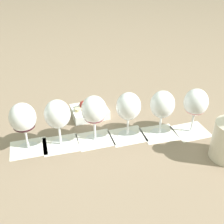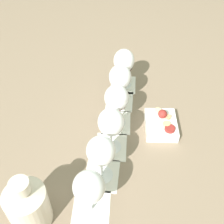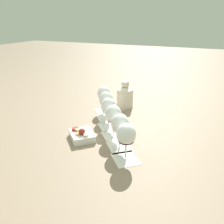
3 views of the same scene
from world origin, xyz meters
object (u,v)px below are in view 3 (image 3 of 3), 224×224
Objects in this scene: wine_glass_0 at (104,95)px; ceramic_vase at (125,96)px; wine_glass_2 at (109,108)px; wine_glass_4 at (120,125)px; wine_glass_3 at (113,116)px; wine_glass_1 at (106,101)px; snack_dish at (82,135)px; wine_glass_5 at (126,136)px.

ceramic_vase is (-0.13, 0.09, -0.04)m from wine_glass_0.
wine_glass_2 and wine_glass_4 have the same top height.
wine_glass_3 is (0.09, 0.07, 0.00)m from wine_glass_2.
wine_glass_1 reaches higher than snack_dish.
wine_glass_1 and wine_glass_3 have the same top height.
ceramic_vase is at bearing -166.57° from wine_glass_3.
wine_glass_4 is at bearing 91.14° from snack_dish.
wine_glass_2 is 0.93× the size of ceramic_vase.
wine_glass_4 is (0.18, 0.14, -0.00)m from wine_glass_2.
wine_glass_0 is at bearing -35.30° from ceramic_vase.
snack_dish is at bearing -53.85° from wine_glass_3.
wine_glass_2 is at bearing 32.19° from wine_glass_0.
wine_glass_5 is at bearing 37.69° from wine_glass_3.
wine_glass_1 is 0.45m from wine_glass_5.
wine_glass_0 is at bearing -147.81° from wine_glass_2.
wine_glass_5 is 0.96× the size of snack_dish.
wine_glass_0 is 0.40m from snack_dish.
ceramic_vase reaches higher than wine_glass_5.
wine_glass_1 is at bearing -144.05° from wine_glass_5.
wine_glass_1 is 0.23m from wine_glass_3.
ceramic_vase is (-0.32, -0.03, -0.04)m from wine_glass_2.
snack_dish is (0.10, -0.13, -0.09)m from wine_glass_3.
ceramic_vase reaches higher than wine_glass_4.
wine_glass_4 is at bearing 37.77° from wine_glass_2.
wine_glass_1 is 1.00× the size of wine_glass_5.
wine_glass_2 and wine_glass_5 have the same top height.
wine_glass_1 is 1.00× the size of wine_glass_2.
wine_glass_0 is at bearing -146.30° from wine_glass_3.
wine_glass_2 is 0.22m from snack_dish.
wine_glass_1 is 0.93× the size of ceramic_vase.
wine_glass_1 is at bearing 179.75° from snack_dish.
wine_glass_3 is at bearing -142.31° from wine_glass_5.
wine_glass_1 is 1.00× the size of wine_glass_4.
ceramic_vase is (-0.59, -0.24, -0.04)m from wine_glass_5.
wine_glass_1 is (0.10, 0.06, 0.00)m from wine_glass_0.
wine_glass_4 is 0.93× the size of ceramic_vase.
wine_glass_5 is (0.08, 0.06, 0.00)m from wine_glass_4.
wine_glass_5 is (0.46, 0.33, 0.00)m from wine_glass_0.
wine_glass_5 is (0.18, 0.14, 0.00)m from wine_glass_3.
ceramic_vase reaches higher than wine_glass_0.
wine_glass_1 is 0.96× the size of snack_dish.
ceramic_vase is (-0.23, 0.03, -0.04)m from wine_glass_1.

